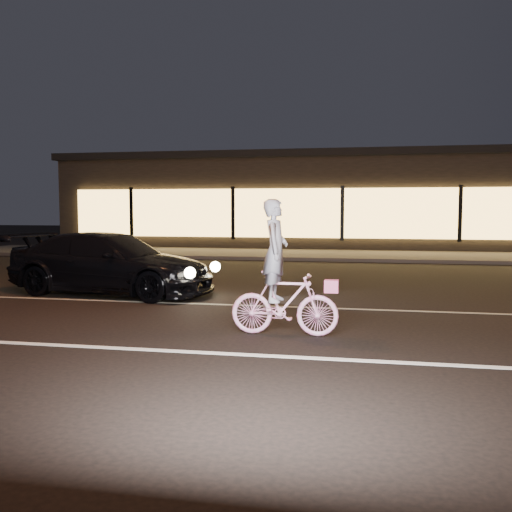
# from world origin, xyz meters

# --- Properties ---
(ground) EXTENTS (90.00, 90.00, 0.00)m
(ground) POSITION_xyz_m (0.00, 0.00, 0.00)
(ground) COLOR black
(ground) RESTS_ON ground
(lane_stripe_near) EXTENTS (60.00, 0.12, 0.01)m
(lane_stripe_near) POSITION_xyz_m (0.00, -1.50, 0.00)
(lane_stripe_near) COLOR silver
(lane_stripe_near) RESTS_ON ground
(lane_stripe_far) EXTENTS (60.00, 0.10, 0.01)m
(lane_stripe_far) POSITION_xyz_m (0.00, 2.00, 0.00)
(lane_stripe_far) COLOR gray
(lane_stripe_far) RESTS_ON ground
(sidewalk) EXTENTS (30.00, 4.00, 0.12)m
(sidewalk) POSITION_xyz_m (0.00, 13.00, 0.06)
(sidewalk) COLOR #383533
(sidewalk) RESTS_ON ground
(storefront) EXTENTS (25.40, 8.42, 4.20)m
(storefront) POSITION_xyz_m (0.00, 18.97, 2.15)
(storefront) COLOR black
(storefront) RESTS_ON ground
(cyclist) EXTENTS (1.55, 0.53, 1.95)m
(cyclist) POSITION_xyz_m (-0.17, -0.32, 0.69)
(cyclist) COLOR #FF49B0
(cyclist) RESTS_ON ground
(sedan) EXTENTS (4.69, 2.45, 1.30)m
(sedan) POSITION_xyz_m (-4.29, 2.87, 0.65)
(sedan) COLOR black
(sedan) RESTS_ON ground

